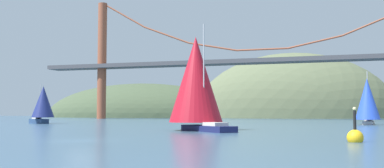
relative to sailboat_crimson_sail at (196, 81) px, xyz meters
The scene contains 8 objects.
ground_plane 20.16m from the sailboat_crimson_sail, 98.48° to the right, with size 360.00×360.00×0.00m, color #385670.
headland_left 129.60m from the sailboat_crimson_sail, 116.54° to the left, with size 82.23×44.00×27.29m, color #425138.
headland_center 115.98m from the sailboat_crimson_sail, 88.94° to the left, with size 73.15×44.00×47.43m, color #5B6647.
suspension_bridge 76.79m from the sailboat_crimson_sail, 92.16° to the left, with size 137.09×6.00×36.96m.
sailboat_crimson_sail is the anchor object (origin of this frame).
sailboat_blue_spinnaker 35.17m from the sailboat_crimson_sail, 54.52° to the left, with size 4.36×7.20×8.77m.
sailboat_navy_sail 39.56m from the sailboat_crimson_sail, 150.18° to the left, with size 6.94×5.66×7.10m.
channel_buoy 22.26m from the sailboat_crimson_sail, 43.59° to the right, with size 1.10×1.10×2.64m.
Camera 1 is at (16.56, -27.40, 2.03)m, focal length 40.63 mm.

